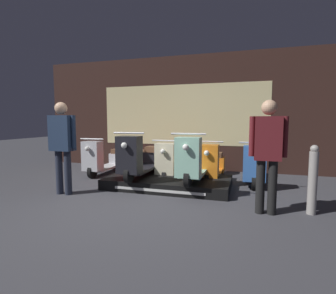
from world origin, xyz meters
TOP-DOWN VIEW (x-y plane):
  - ground_plane at (0.00, 0.00)m, footprint 30.00×30.00m
  - shop_wall_back at (0.00, 3.63)m, footprint 8.65×0.09m
  - display_platform at (0.26, 1.46)m, footprint 2.54×1.32m
  - scooter_display_left at (-0.31, 1.40)m, footprint 0.62×1.79m
  - scooter_display_right at (0.83, 1.40)m, footprint 0.62×1.79m
  - scooter_backrow_0 at (-1.75, 2.37)m, footprint 0.62×1.79m
  - scooter_backrow_1 at (-0.82, 2.37)m, footprint 0.62×1.79m
  - scooter_backrow_2 at (0.11, 2.37)m, footprint 0.62×1.79m
  - scooter_backrow_3 at (1.04, 2.37)m, footprint 0.62×1.79m
  - scooter_backrow_4 at (1.97, 2.37)m, footprint 0.62×1.79m
  - person_left_browsing at (-1.47, 0.38)m, footprint 0.59×0.24m
  - person_right_browsing at (2.11, 0.38)m, footprint 0.53×0.22m
  - street_bollard at (2.76, 0.56)m, footprint 0.13×0.13m

SIDE VIEW (x-z plane):
  - ground_plane at x=0.00m, z-range 0.00..0.00m
  - display_platform at x=0.26m, z-range 0.00..0.21m
  - scooter_backrow_0 at x=-1.75m, z-range -0.11..0.86m
  - scooter_backrow_1 at x=-0.82m, z-range -0.11..0.86m
  - scooter_backrow_2 at x=0.11m, z-range -0.11..0.86m
  - scooter_backrow_3 at x=1.04m, z-range -0.11..0.86m
  - scooter_backrow_4 at x=1.97m, z-range -0.11..0.86m
  - street_bollard at x=2.76m, z-range 0.00..1.03m
  - scooter_display_left at x=-0.31m, z-range 0.10..1.07m
  - scooter_display_right at x=0.83m, z-range 0.10..1.07m
  - person_right_browsing at x=2.11m, z-range 0.13..1.82m
  - person_left_browsing at x=-1.47m, z-range 0.16..1.89m
  - shop_wall_back at x=0.00m, z-range 0.00..3.20m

